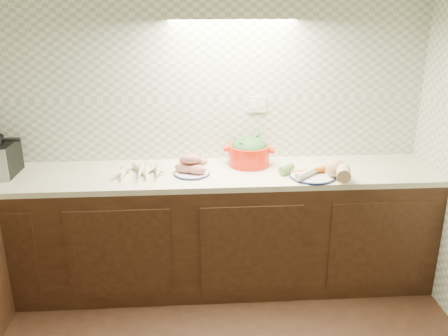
{
  "coord_description": "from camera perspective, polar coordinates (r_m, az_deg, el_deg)",
  "views": [
    {
      "loc": [
        0.05,
        -1.82,
        2.15
      ],
      "look_at": [
        0.27,
        1.25,
        1.02
      ],
      "focal_mm": 40.0,
      "sensor_mm": 36.0,
      "label": 1
    }
  ],
  "objects": [
    {
      "name": "room",
      "position": [
        1.89,
        -5.44,
        4.12
      ],
      "size": [
        3.6,
        3.6,
        2.6
      ],
      "color": "black",
      "rests_on": "ground"
    },
    {
      "name": "counter",
      "position": [
        3.11,
        -17.46,
        -13.99
      ],
      "size": [
        3.6,
        3.6,
        0.9
      ],
      "color": "black",
      "rests_on": "ground"
    },
    {
      "name": "parsnip_pile",
      "position": [
        3.53,
        -8.58,
        -0.23
      ],
      "size": [
        0.4,
        0.35,
        0.07
      ],
      "color": "beige",
      "rests_on": "counter"
    },
    {
      "name": "sweet_potato_plate",
      "position": [
        3.5,
        -3.69,
        0.13
      ],
      "size": [
        0.26,
        0.26,
        0.15
      ],
      "rotation": [
        0.0,
        0.0,
        -0.31
      ],
      "color": "#131D43",
      "rests_on": "counter"
    },
    {
      "name": "onion_bowl",
      "position": [
        3.65,
        -4.14,
        0.66
      ],
      "size": [
        0.13,
        0.13,
        0.1
      ],
      "color": "black",
      "rests_on": "counter"
    },
    {
      "name": "dutch_oven",
      "position": [
        3.66,
        2.9,
        1.88
      ],
      "size": [
        0.38,
        0.36,
        0.21
      ],
      "rotation": [
        0.0,
        0.0,
        -0.22
      ],
      "color": "red",
      "rests_on": "counter"
    },
    {
      "name": "veg_plate",
      "position": [
        3.5,
        11.25,
        -0.26
      ],
      "size": [
        0.5,
        0.36,
        0.15
      ],
      "rotation": [
        0.0,
        0.0,
        -0.4
      ],
      "color": "#131D43",
      "rests_on": "counter"
    }
  ]
}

